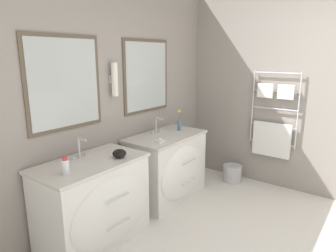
{
  "coord_description": "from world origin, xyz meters",
  "views": [
    {
      "loc": [
        -2.0,
        -0.13,
        1.72
      ],
      "look_at": [
        0.27,
        1.56,
        1.04
      ],
      "focal_mm": 32.0,
      "sensor_mm": 36.0,
      "label": 1
    }
  ],
  "objects_px": {
    "toiletry_bottle": "(65,167)",
    "vanity_right": "(168,166)",
    "flower_vase": "(179,122)",
    "waste_bin": "(232,173)",
    "vanity_left": "(95,202)",
    "amenity_bowl": "(119,153)"
  },
  "relations": [
    {
      "from": "flower_vase",
      "to": "waste_bin",
      "type": "height_order",
      "value": "flower_vase"
    },
    {
      "from": "vanity_right",
      "to": "flower_vase",
      "type": "height_order",
      "value": "flower_vase"
    },
    {
      "from": "amenity_bowl",
      "to": "flower_vase",
      "type": "relative_size",
      "value": 0.48
    },
    {
      "from": "toiletry_bottle",
      "to": "amenity_bowl",
      "type": "relative_size",
      "value": 1.13
    },
    {
      "from": "vanity_right",
      "to": "waste_bin",
      "type": "xyz_separation_m",
      "value": [
        0.92,
        -0.42,
        -0.28
      ]
    },
    {
      "from": "amenity_bowl",
      "to": "waste_bin",
      "type": "bearing_deg",
      "value": -10.02
    },
    {
      "from": "toiletry_bottle",
      "to": "amenity_bowl",
      "type": "bearing_deg",
      "value": -4.71
    },
    {
      "from": "flower_vase",
      "to": "waste_bin",
      "type": "xyz_separation_m",
      "value": [
        0.65,
        -0.46,
        -0.78
      ]
    },
    {
      "from": "toiletry_bottle",
      "to": "vanity_left",
      "type": "bearing_deg",
      "value": 10.15
    },
    {
      "from": "vanity_right",
      "to": "amenity_bowl",
      "type": "height_order",
      "value": "amenity_bowl"
    },
    {
      "from": "vanity_right",
      "to": "amenity_bowl",
      "type": "xyz_separation_m",
      "value": [
        -0.9,
        -0.1,
        0.43
      ]
    },
    {
      "from": "vanity_left",
      "to": "toiletry_bottle",
      "type": "xyz_separation_m",
      "value": [
        -0.32,
        -0.06,
        0.46
      ]
    },
    {
      "from": "toiletry_bottle",
      "to": "vanity_right",
      "type": "bearing_deg",
      "value": 2.25
    },
    {
      "from": "vanity_right",
      "to": "waste_bin",
      "type": "bearing_deg",
      "value": -24.63
    },
    {
      "from": "vanity_left",
      "to": "amenity_bowl",
      "type": "relative_size",
      "value": 7.7
    },
    {
      "from": "vanity_right",
      "to": "waste_bin",
      "type": "distance_m",
      "value": 1.05
    },
    {
      "from": "vanity_left",
      "to": "flower_vase",
      "type": "xyz_separation_m",
      "value": [
        1.4,
        0.03,
        0.49
      ]
    },
    {
      "from": "vanity_left",
      "to": "toiletry_bottle",
      "type": "bearing_deg",
      "value": -169.85
    },
    {
      "from": "vanity_left",
      "to": "flower_vase",
      "type": "height_order",
      "value": "flower_vase"
    },
    {
      "from": "flower_vase",
      "to": "toiletry_bottle",
      "type": "bearing_deg",
      "value": -177.03
    },
    {
      "from": "flower_vase",
      "to": "waste_bin",
      "type": "bearing_deg",
      "value": -34.89
    },
    {
      "from": "waste_bin",
      "to": "vanity_right",
      "type": "bearing_deg",
      "value": 155.37
    }
  ]
}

